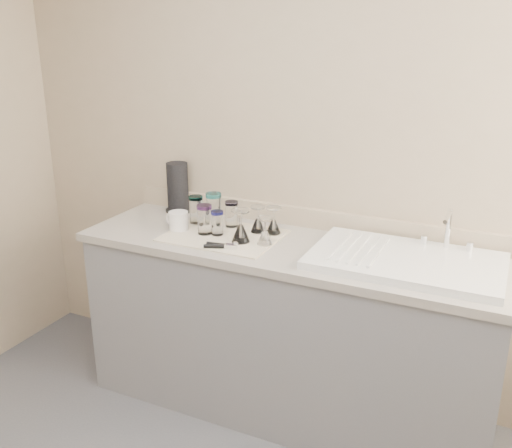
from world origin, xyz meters
The scene contains 16 objects.
room_envelope centered at (0.00, 0.00, 1.56)m, with size 3.54×3.50×2.52m.
counter_unit centered at (0.00, 1.20, 0.45)m, with size 2.06×0.62×0.90m.
sink_unit centered at (0.55, 1.20, 0.92)m, with size 0.82×0.50×0.22m.
dish_towel centered at (-0.34, 1.17, 0.90)m, with size 0.55×0.42×0.01m, color white.
tumbler_teal centered at (-0.56, 1.28, 0.98)m, with size 0.07×0.07×0.15m.
tumbler_cyan centered at (-0.47, 1.31, 0.99)m, with size 0.08×0.08×0.16m.
tumbler_purple centered at (-0.36, 1.30, 0.98)m, with size 0.07×0.07×0.13m.
tumbler_blue centered at (-0.43, 1.15, 0.98)m, with size 0.07×0.07×0.15m.
tumbler_lavender centered at (-0.37, 1.16, 0.97)m, with size 0.06×0.06×0.12m.
goblet_back_left centered at (-0.21, 1.29, 0.95)m, with size 0.07×0.07×0.13m.
goblet_back_right centered at (-0.12, 1.30, 0.95)m, with size 0.08×0.08×0.14m.
goblet_front_left centered at (-0.22, 1.13, 0.96)m, with size 0.09×0.09×0.16m.
goblet_front_right centered at (-0.10, 1.15, 0.95)m, with size 0.07×0.07×0.13m.
can_opener centered at (-0.26, 1.02, 0.92)m, with size 0.16×0.08×0.02m.
white_mug centered at (-0.59, 1.15, 0.95)m, with size 0.15×0.12×0.10m.
paper_towel_roll centered at (-0.76, 1.43, 1.04)m, with size 0.15×0.15×0.28m.
Camera 1 is at (0.94, -1.15, 1.88)m, focal length 40.00 mm.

